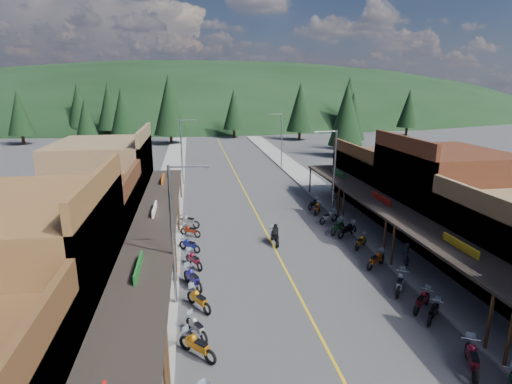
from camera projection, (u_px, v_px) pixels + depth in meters
name	position (u px, v px, depth m)	size (l,w,h in m)	color
ground	(277.00, 253.00, 29.28)	(220.00, 220.00, 0.00)	#38383A
centerline	(242.00, 187.00, 48.34)	(0.15, 90.00, 0.01)	gold
sidewalk_west	(169.00, 189.00, 46.97)	(3.40, 94.00, 0.15)	gray
sidewalk_east	(312.00, 183.00, 49.67)	(3.40, 94.00, 0.15)	gray
shop_west_1	(26.00, 271.00, 18.70)	(10.90, 10.20, 8.20)	brown
shop_west_2	(82.00, 223.00, 28.11)	(10.90, 9.00, 6.20)	#3F2111
shop_west_3	(107.00, 179.00, 37.00)	(10.90, 10.20, 8.20)	brown
shop_east_2	(441.00, 193.00, 32.12)	(10.90, 9.00, 8.20)	#562B19
shop_east_3	(384.00, 178.00, 41.52)	(10.90, 10.20, 6.20)	#4C2D16
streetlight_0	(175.00, 230.00, 21.32)	(2.16, 0.18, 8.00)	gray
streetlight_1	(183.00, 149.00, 48.01)	(2.16, 0.18, 8.00)	gray
streetlight_2	(333.00, 169.00, 36.82)	(2.16, 0.18, 8.00)	gray
streetlight_3	(281.00, 138.00, 57.78)	(2.16, 0.18, 8.00)	gray
ridge_hill	(205.00, 116.00, 157.93)	(310.00, 140.00, 60.00)	black
pine_0	(19.00, 113.00, 80.48)	(5.04, 5.04, 11.00)	black
pine_1	(109.00, 106.00, 90.39)	(5.88, 5.88, 12.50)	black
pine_2	(169.00, 105.00, 80.92)	(6.72, 6.72, 14.00)	black
pine_3	(234.00, 109.00, 91.11)	(5.04, 5.04, 11.00)	black
pine_4	(300.00, 107.00, 87.36)	(5.88, 5.88, 12.50)	black
pine_5	(349.00, 101.00, 101.08)	(6.72, 6.72, 14.00)	black
pine_6	(409.00, 108.00, 95.70)	(5.04, 5.04, 11.00)	black
pine_7	(79.00, 105.00, 94.87)	(5.88, 5.88, 12.50)	black
pine_8	(86.00, 124.00, 62.44)	(4.48, 4.48, 10.00)	black
pine_9	(353.00, 116.00, 74.22)	(4.93, 4.93, 10.80)	black
pine_10	(123.00, 114.00, 72.38)	(5.38, 5.38, 11.60)	black
pine_11	(347.00, 114.00, 66.72)	(5.82, 5.82, 12.40)	black
bike_west_3	(197.00, 345.00, 17.97)	(0.75, 2.24, 1.28)	#C16B0D
bike_west_4	(196.00, 326.00, 19.49)	(0.65, 1.96, 1.12)	#A2A1A6
bike_west_5	(199.00, 299.00, 21.85)	(0.73, 2.19, 1.25)	#C5760E
bike_west_6	(193.00, 278.00, 24.17)	(0.78, 2.35, 1.34)	navy
bike_west_7	(194.00, 259.00, 26.90)	(0.69, 2.07, 1.18)	maroon
bike_west_8	(190.00, 244.00, 29.52)	(0.65, 1.96, 1.12)	navy
bike_west_9	(190.00, 230.00, 32.40)	(0.63, 1.90, 1.08)	maroon
bike_west_10	(188.00, 220.00, 34.45)	(0.73, 2.20, 1.26)	gray
bike_east_2	(472.00, 357.00, 17.10)	(0.78, 2.35, 1.34)	maroon
bike_east_3	(434.00, 311.00, 20.84)	(0.63, 1.89, 1.08)	black
bike_east_4	(422.00, 300.00, 21.81)	(0.70, 2.10, 1.20)	maroon
bike_east_5	(400.00, 282.00, 23.66)	(0.76, 2.27, 1.30)	#99999E
bike_east_6	(376.00, 259.00, 26.90)	(0.70, 2.09, 1.20)	#BA450D
bike_east_7	(361.00, 241.00, 30.14)	(0.62, 1.86, 1.06)	#C7810E
bike_east_8	(347.00, 229.00, 32.36)	(0.75, 2.26, 1.29)	black
bike_east_9	(338.00, 226.00, 33.05)	(0.74, 2.22, 1.27)	#0D451A
bike_east_10	(329.00, 217.00, 35.51)	(0.71, 2.12, 1.21)	#A9A8AE
bike_east_11	(317.00, 208.00, 38.11)	(0.71, 2.12, 1.21)	#C35B0D
bike_east_12	(314.00, 203.00, 39.68)	(0.65, 1.95, 1.12)	black
rider_on_bike	(275.00, 235.00, 30.87)	(0.82, 2.28, 1.72)	black
pedestrian_east_a	(406.00, 256.00, 26.20)	(0.69, 0.45, 1.90)	black
pedestrian_east_b	(337.00, 200.00, 39.11)	(0.87, 0.50, 1.80)	#4C3B30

